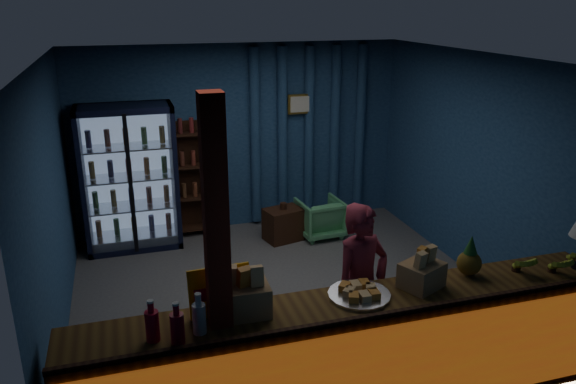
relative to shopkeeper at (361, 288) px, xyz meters
The scene contains 18 objects.
ground 1.63m from the shopkeeper, 100.55° to the left, with size 4.60×4.60×0.00m, color #515154.
room_walls 1.65m from the shopkeeper, 100.55° to the left, with size 4.60×4.60×4.60m.
counter 0.63m from the shopkeeper, 117.99° to the right, with size 4.40×0.57×0.99m.
support_post 1.50m from the shopkeeper, 159.68° to the right, with size 0.16×0.16×2.60m, color maroon.
beverage_cooler 3.80m from the shopkeeper, 118.56° to the left, with size 1.20×0.62×1.90m.
bottle_shelf 3.60m from the shopkeeper, 105.51° to the left, with size 0.50×0.28×1.60m.
curtain_folds 3.67m from the shopkeeper, 78.29° to the left, with size 1.74×0.14×2.50m.
framed_picture 3.69m from the shopkeeper, 80.51° to the left, with size 0.36×0.04×0.28m.
shopkeeper is the anchor object (origin of this frame).
green_chair 2.98m from the shopkeeper, 76.79° to the left, with size 0.57×0.59×0.54m, color #57AF6F.
side_table 2.93m from the shopkeeper, 87.08° to the left, with size 0.56×0.46×0.54m.
yellow_sign 1.38m from the shopkeeper, 164.66° to the right, with size 0.46×0.11×0.37m.
soda_bottles 1.76m from the shopkeeper, 159.99° to the right, with size 0.41×0.17×0.31m.
snack_box_left 1.23m from the shopkeeper, 160.22° to the right, with size 0.37×0.31×0.38m.
snack_box_centre 0.61m from the shopkeeper, 52.00° to the right, with size 0.40×0.37×0.34m.
pastry_tray 0.52m from the shopkeeper, 116.52° to the right, with size 0.49×0.49×0.08m.
banana_bunches 1.76m from the shopkeeper, 16.81° to the right, with size 1.09×0.31×0.18m.
pineapple 0.94m from the shopkeeper, 24.30° to the right, with size 0.20×0.20×0.35m.
Camera 1 is at (-1.60, -5.37, 3.13)m, focal length 35.00 mm.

